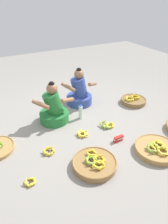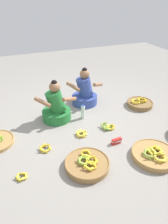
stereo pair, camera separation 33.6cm
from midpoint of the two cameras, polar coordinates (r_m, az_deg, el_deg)
name	(u,v)px [view 2 (the right image)]	position (r m, az deg, el deg)	size (l,w,h in m)	color
ground_plane	(80,123)	(3.70, 1.46, -3.24)	(10.00, 10.00, 0.00)	gray
vendor_woman_front	(56,107)	(3.71, -5.15, 1.18)	(0.74, 0.52, 0.77)	#237233
vendor_woman_behind	(85,93)	(4.24, 2.44, 5.31)	(0.75, 0.52, 0.78)	#334793
banana_basket_front_right	(87,164)	(2.86, 4.36, -14.21)	(0.61, 0.61, 0.16)	olive
banana_basket_back_right	(154,154)	(3.21, 21.73, -10.95)	(0.64, 0.64, 0.16)	#A87F47
banana_basket_near_bicycle	(140,103)	(4.42, 17.27, 2.23)	(0.52, 0.52, 0.17)	brown
loose_bananas_back_left	(81,134)	(3.40, 2.10, -6.17)	(0.22, 0.23, 0.09)	yellow
loose_bananas_front_left	(22,177)	(2.82, -13.44, -17.12)	(0.17, 0.17, 0.07)	yellow
loose_bananas_mid_left	(108,127)	(3.61, 9.24, -4.13)	(0.24, 0.24, 0.09)	#9EB747
loose_bananas_near_vendor	(45,148)	(3.15, -7.65, -10.01)	(0.21, 0.21, 0.08)	gold
water_bottle	(83,112)	(3.79, 2.24, -0.11)	(0.07, 0.07, 0.27)	silver
packet_carton_stack	(116,141)	(3.30, 11.86, -7.96)	(0.17, 0.07, 0.09)	red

